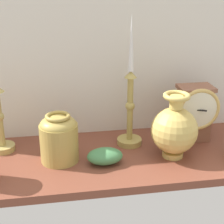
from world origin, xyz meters
TOP-DOWN VIEW (x-y plane):
  - ground_plane at (0.00, 0.00)cm, footprint 100.00×36.00cm
  - back_wall at (0.00, 18.50)cm, footprint 120.00×2.00cm
  - mantel_clock at (27.56, 6.09)cm, footprint 13.67×9.55cm
  - candlestick_tall_left at (6.36, 6.51)cm, footprint 7.86×7.86cm
  - brass_vase_bulbous at (17.50, -3.68)cm, footprint 13.80×13.80cm
  - brass_vase_jar at (-15.96, -0.55)cm, footprint 11.10×11.10cm
  - ivy_sprig at (-3.21, -4.50)cm, footprint 10.37×7.26cm

SIDE VIEW (x-z plane):
  - ground_plane at x=0.00cm, z-range -2.40..0.00cm
  - ivy_sprig at x=-3.21cm, z-range 0.00..4.52cm
  - brass_vase_jar at x=-15.96cm, z-range 0.27..14.73cm
  - brass_vase_bulbous at x=17.50cm, z-range -1.09..18.75cm
  - mantel_clock at x=27.56cm, z-range 0.39..19.04cm
  - candlestick_tall_left at x=6.36cm, z-range -7.69..33.53cm
  - back_wall at x=0.00cm, z-range 0.00..65.00cm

